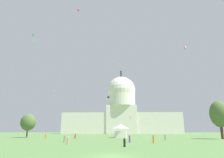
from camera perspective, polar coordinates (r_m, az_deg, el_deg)
ground_plane at (r=22.26m, az=-0.27°, el=-21.35°), size 800.00×800.00×0.00m
capitol_building at (r=204.09m, az=2.76°, el=-9.22°), size 117.50×29.32×65.17m
event_tent at (r=80.48m, az=2.45°, el=-14.76°), size 5.50×7.35×5.16m
tree_east_far at (r=76.06m, az=28.61°, el=-8.86°), size 6.71×6.81×12.50m
tree_west_far at (r=88.48m, az=-23.04°, el=-11.42°), size 7.63×7.01×9.30m
person_purple_front_center at (r=47.37m, az=5.11°, el=-16.87°), size 0.42×0.42×1.69m
person_grey_lawn_far_left at (r=49.01m, az=-13.54°, el=-16.45°), size 0.53×0.53×1.71m
person_grey_mid_center at (r=60.34m, az=15.09°, el=-15.97°), size 0.36×0.36×1.70m
person_tan_mid_right at (r=42.22m, az=-12.58°, el=-16.99°), size 0.51×0.51×1.50m
person_orange_back_left at (r=46.39m, az=11.91°, el=-16.69°), size 0.60×0.60×1.68m
person_red_near_tree_west at (r=73.02m, az=-10.57°, el=-15.93°), size 0.63×0.63×1.75m
person_white_front_left at (r=68.57m, az=5.03°, el=-16.25°), size 0.39×0.39×1.57m
person_black_mid_left at (r=34.45m, az=3.62°, el=-17.86°), size 0.52×0.52×1.48m
person_orange_back_center at (r=78.00m, az=-18.53°, el=-15.33°), size 0.56×0.56×1.76m
kite_magenta_high at (r=102.27m, az=-9.68°, el=19.08°), size 1.13×1.11×2.76m
kite_green_mid at (r=163.65m, az=-10.64°, el=-5.85°), size 1.32×0.73×3.42m
kite_black_low at (r=85.86m, az=-1.07°, el=-5.28°), size 0.95×0.93×0.86m
kite_turquoise_high at (r=96.01m, az=-21.69°, el=11.70°), size 0.93×0.94×3.83m
kite_gold_mid at (r=101.85m, az=-16.29°, el=-3.80°), size 1.54×1.09×3.71m
kite_pink_high at (r=122.92m, az=20.33°, el=8.50°), size 1.22×1.27×2.48m
kite_red_low at (r=112.15m, az=5.29°, el=-11.09°), size 0.80×0.93×3.21m
kite_lime_high at (r=164.35m, az=0.45°, el=5.07°), size 0.44×0.84×2.60m
kite_white_low at (r=106.96m, az=2.96°, el=-8.18°), size 0.66×1.22×2.11m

